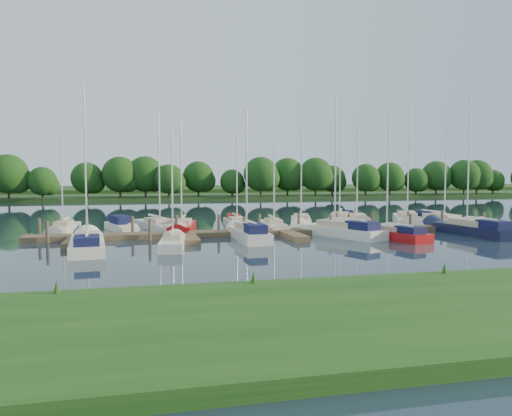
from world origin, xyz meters
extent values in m
plane|color=#1A2735|center=(0.00, 0.00, 0.00)|extent=(260.00, 260.00, 0.00)
cube|color=#1B4413|center=(0.00, -16.00, 0.25)|extent=(90.00, 10.00, 0.50)
cube|color=#4B382A|center=(0.00, 8.00, 0.20)|extent=(40.00, 2.00, 0.40)
cube|color=#4B382A|center=(-16.00, 5.00, 0.20)|extent=(1.20, 4.00, 0.40)
cube|color=#4B382A|center=(-8.00, 5.00, 0.20)|extent=(1.20, 4.00, 0.40)
cube|color=#4B382A|center=(0.00, 5.00, 0.20)|extent=(1.20, 4.00, 0.40)
cube|color=#4B382A|center=(8.00, 5.00, 0.20)|extent=(1.20, 4.00, 0.40)
cube|color=#4B382A|center=(16.00, 5.00, 0.20)|extent=(1.20, 4.00, 0.40)
cylinder|color=#473D33|center=(-19.00, 9.30, 0.60)|extent=(0.24, 0.24, 2.00)
cylinder|color=#473D33|center=(-15.55, 9.30, 0.60)|extent=(0.24, 0.24, 2.00)
cylinder|color=#473D33|center=(-12.09, 9.30, 0.60)|extent=(0.24, 0.24, 2.00)
cylinder|color=#473D33|center=(-8.64, 9.30, 0.60)|extent=(0.24, 0.24, 2.00)
cylinder|color=#473D33|center=(-5.18, 9.30, 0.60)|extent=(0.24, 0.24, 2.00)
cylinder|color=#473D33|center=(-1.73, 9.30, 0.60)|extent=(0.24, 0.24, 2.00)
cylinder|color=#473D33|center=(1.73, 9.30, 0.60)|extent=(0.24, 0.24, 2.00)
cylinder|color=#473D33|center=(5.18, 9.30, 0.60)|extent=(0.24, 0.24, 2.00)
cylinder|color=#473D33|center=(8.64, 9.30, 0.60)|extent=(0.24, 0.24, 2.00)
cylinder|color=#473D33|center=(12.09, 9.30, 0.60)|extent=(0.24, 0.24, 2.00)
cylinder|color=#473D33|center=(15.55, 9.30, 0.60)|extent=(0.24, 0.24, 2.00)
cylinder|color=#473D33|center=(19.00, 9.30, 0.60)|extent=(0.24, 0.24, 2.00)
cylinder|color=#473D33|center=(-18.00, 6.70, 0.60)|extent=(0.24, 0.24, 2.00)
cylinder|color=#473D33|center=(-10.80, 6.70, 0.60)|extent=(0.24, 0.24, 2.00)
cylinder|color=#473D33|center=(-3.60, 6.70, 0.60)|extent=(0.24, 0.24, 2.00)
cylinder|color=#473D33|center=(3.60, 6.70, 0.60)|extent=(0.24, 0.24, 2.00)
cylinder|color=#473D33|center=(10.80, 6.70, 0.60)|extent=(0.24, 0.24, 2.00)
cylinder|color=#473D33|center=(18.00, 6.70, 0.60)|extent=(0.24, 0.24, 2.00)
cube|color=#1E3C17|center=(0.00, 75.00, 0.30)|extent=(180.00, 30.00, 0.60)
cube|color=#2B4B20|center=(0.00, 100.00, 0.70)|extent=(220.00, 40.00, 1.40)
cylinder|color=#38281C|center=(-32.16, 62.72, 1.21)|extent=(0.36, 0.36, 2.41)
sphere|color=#143D10|center=(-32.16, 62.72, 4.15)|extent=(5.63, 5.63, 5.63)
sphere|color=#143D10|center=(-30.96, 62.92, 3.35)|extent=(4.02, 4.02, 4.02)
cylinder|color=#38281C|center=(-27.87, 61.67, 1.23)|extent=(0.36, 0.36, 2.47)
sphere|color=#143D10|center=(-27.87, 61.67, 4.25)|extent=(5.76, 5.76, 5.76)
sphere|color=#143D10|center=(-26.64, 61.87, 3.43)|extent=(4.11, 4.11, 4.11)
cylinder|color=#38281C|center=(-21.63, 62.48, 1.06)|extent=(0.36, 0.36, 2.11)
sphere|color=#143D10|center=(-21.63, 62.48, 3.64)|extent=(4.93, 4.93, 4.93)
sphere|color=#143D10|center=(-20.58, 62.68, 2.93)|extent=(3.52, 3.52, 3.52)
cylinder|color=#38281C|center=(-17.12, 63.86, 1.06)|extent=(0.36, 0.36, 2.12)
sphere|color=#143D10|center=(-17.12, 63.86, 3.65)|extent=(4.94, 4.94, 4.94)
sphere|color=#143D10|center=(-16.06, 64.06, 2.94)|extent=(3.53, 3.53, 3.53)
cylinder|color=#38281C|center=(-11.89, 60.61, 1.36)|extent=(0.36, 0.36, 2.71)
sphere|color=#143D10|center=(-11.89, 60.61, 4.67)|extent=(6.33, 6.33, 6.33)
sphere|color=#143D10|center=(-10.53, 60.81, 3.77)|extent=(4.52, 4.52, 4.52)
cylinder|color=#38281C|center=(-4.81, 61.96, 1.43)|extent=(0.36, 0.36, 2.86)
sphere|color=#143D10|center=(-4.81, 61.96, 4.93)|extent=(6.68, 6.68, 6.68)
sphere|color=#143D10|center=(-3.38, 62.16, 3.97)|extent=(4.77, 4.77, 4.77)
cylinder|color=#38281C|center=(0.23, 63.56, 1.26)|extent=(0.36, 0.36, 2.53)
sphere|color=#143D10|center=(0.23, 63.56, 4.35)|extent=(5.89, 5.89, 5.89)
sphere|color=#143D10|center=(1.49, 63.76, 3.51)|extent=(4.21, 4.21, 4.21)
cylinder|color=#38281C|center=(5.98, 63.75, 1.04)|extent=(0.36, 0.36, 2.07)
sphere|color=#143D10|center=(5.98, 63.75, 3.57)|extent=(4.83, 4.83, 4.83)
sphere|color=#143D10|center=(7.01, 63.95, 2.88)|extent=(3.45, 3.45, 3.45)
cylinder|color=#38281C|center=(10.05, 61.47, 1.09)|extent=(0.36, 0.36, 2.19)
sphere|color=#143D10|center=(10.05, 61.47, 3.76)|extent=(5.10, 5.10, 5.10)
sphere|color=#143D10|center=(11.14, 61.67, 3.04)|extent=(3.64, 3.64, 3.64)
cylinder|color=#38281C|center=(17.13, 62.44, 1.27)|extent=(0.36, 0.36, 2.53)
sphere|color=#143D10|center=(17.13, 62.44, 4.36)|extent=(5.91, 5.91, 5.91)
sphere|color=#143D10|center=(18.40, 62.64, 3.52)|extent=(4.22, 4.22, 4.22)
cylinder|color=#38281C|center=(21.85, 60.07, 1.23)|extent=(0.36, 0.36, 2.46)
sphere|color=#143D10|center=(21.85, 60.07, 4.24)|extent=(5.74, 5.74, 5.74)
sphere|color=#143D10|center=(23.08, 60.27, 3.42)|extent=(4.10, 4.10, 4.10)
cylinder|color=#38281C|center=(26.17, 63.71, 1.36)|extent=(0.36, 0.36, 2.72)
sphere|color=#143D10|center=(26.17, 63.71, 4.68)|extent=(6.34, 6.34, 6.34)
sphere|color=#143D10|center=(27.53, 63.91, 3.77)|extent=(4.53, 4.53, 4.53)
cylinder|color=#38281C|center=(33.09, 63.57, 1.32)|extent=(0.36, 0.36, 2.64)
sphere|color=#143D10|center=(33.09, 63.57, 4.55)|extent=(6.17, 6.17, 6.17)
sphere|color=#143D10|center=(34.41, 63.77, 3.67)|extent=(4.41, 4.41, 4.41)
cylinder|color=#38281C|center=(37.35, 63.64, 1.09)|extent=(0.36, 0.36, 2.17)
sphere|color=#143D10|center=(37.35, 63.64, 3.74)|extent=(5.07, 5.07, 5.07)
sphere|color=#143D10|center=(38.44, 63.84, 3.02)|extent=(3.62, 3.62, 3.62)
cylinder|color=#38281C|center=(43.71, 61.35, 1.24)|extent=(0.36, 0.36, 2.47)
sphere|color=#143D10|center=(43.71, 61.35, 4.26)|extent=(5.77, 5.77, 5.77)
sphere|color=#143D10|center=(44.95, 61.55, 3.43)|extent=(4.12, 4.12, 4.12)
cylinder|color=#38281C|center=(47.71, 61.81, 1.28)|extent=(0.36, 0.36, 2.56)
sphere|color=#143D10|center=(47.71, 61.81, 4.41)|extent=(5.97, 5.97, 5.97)
sphere|color=#143D10|center=(48.99, 62.01, 3.55)|extent=(4.27, 4.27, 4.27)
cylinder|color=#38281C|center=(53.50, 62.34, 1.41)|extent=(0.36, 0.36, 2.82)
sphere|color=#143D10|center=(53.50, 62.34, 4.86)|extent=(6.59, 6.59, 6.59)
sphere|color=#143D10|center=(54.92, 62.54, 3.92)|extent=(4.71, 4.71, 4.71)
cylinder|color=#38281C|center=(59.03, 60.59, 1.31)|extent=(0.36, 0.36, 2.62)
sphere|color=#143D10|center=(59.03, 60.59, 4.52)|extent=(6.12, 6.12, 6.12)
sphere|color=#143D10|center=(60.34, 60.79, 3.64)|extent=(4.37, 4.37, 4.37)
cylinder|color=#38281C|center=(64.60, 62.85, 1.38)|extent=(0.36, 0.36, 2.77)
sphere|color=#143D10|center=(64.60, 62.85, 4.76)|extent=(6.46, 6.46, 6.46)
sphere|color=#143D10|center=(65.99, 63.05, 3.84)|extent=(4.61, 4.61, 4.61)
cube|color=silver|center=(-17.79, 13.67, 0.15)|extent=(2.09, 5.57, 0.99)
cone|color=silver|center=(-18.08, 10.97, 0.15)|extent=(0.96, 1.97, 0.76)
cube|color=#B7A88D|center=(-17.82, 13.40, 0.76)|extent=(1.39, 2.55, 0.45)
cylinder|color=silver|center=(-17.85, 13.13, 4.30)|extent=(0.12, 0.12, 7.34)
cylinder|color=silver|center=(-17.73, 14.21, 1.12)|extent=(0.36, 2.44, 0.10)
cylinder|color=silver|center=(-17.73, 14.21, 1.12)|extent=(0.43, 2.18, 0.20)
cube|color=silver|center=(-13.22, 13.87, 0.15)|extent=(2.99, 4.94, 0.94)
cone|color=silver|center=(-12.46, 11.65, 0.15)|extent=(1.19, 1.58, 0.77)
cube|color=#12153F|center=(-13.22, 13.87, 0.89)|extent=(2.01, 2.85, 0.84)
cube|color=silver|center=(-10.02, 14.17, 0.15)|extent=(4.19, 7.67, 1.01)
cone|color=silver|center=(-8.92, 10.64, 0.15)|extent=(1.76, 2.78, 1.03)
cube|color=#B7A88D|center=(-9.91, 13.81, 0.78)|extent=(2.48, 3.64, 0.46)
cylinder|color=silver|center=(-9.80, 13.46, 5.63)|extent=(0.12, 0.12, 9.98)
cylinder|color=silver|center=(-10.24, 14.87, 1.15)|extent=(1.09, 3.20, 0.10)
cylinder|color=silver|center=(-10.24, 14.87, 1.15)|extent=(1.08, 2.88, 0.20)
cube|color=#A80F13|center=(-7.94, 11.89, 0.15)|extent=(3.05, 6.86, 1.07)
cone|color=#A80F13|center=(-8.56, 8.63, 0.15)|extent=(1.34, 2.45, 0.93)
cube|color=#B7A88D|center=(-8.00, 11.56, 0.83)|extent=(1.92, 3.19, 0.49)
cylinder|color=silver|center=(-8.06, 11.24, 5.16)|extent=(0.12, 0.12, 8.95)
cylinder|color=silver|center=(-7.82, 12.54, 1.22)|extent=(0.65, 2.95, 0.10)
cylinder|color=silver|center=(-7.82, 12.54, 1.22)|extent=(0.69, 2.64, 0.20)
cube|color=silver|center=(-2.72, 14.64, 0.15)|extent=(1.86, 5.96, 0.95)
cone|color=silver|center=(-2.82, 11.69, 0.15)|extent=(0.90, 2.09, 0.83)
cube|color=#B7A88D|center=(-2.73, 14.35, 0.74)|extent=(1.33, 2.70, 0.43)
cube|color=maroon|center=(-2.66, 16.30, 0.82)|extent=(1.22, 1.81, 0.48)
cylinder|color=silver|center=(-2.74, 14.05, 4.59)|extent=(0.12, 0.12, 7.98)
cylinder|color=silver|center=(-2.70, 15.23, 1.08)|extent=(0.19, 2.66, 0.10)
cylinder|color=silver|center=(-2.70, 15.23, 1.08)|extent=(0.28, 2.37, 0.20)
cube|color=silver|center=(0.06, 11.64, 0.15)|extent=(2.06, 5.95, 0.97)
cone|color=silver|center=(-0.15, 8.73, 0.15)|extent=(0.97, 2.10, 0.82)
cube|color=#B7A88D|center=(0.04, 11.35, 0.75)|extent=(1.42, 2.71, 0.44)
cylinder|color=silver|center=(0.02, 11.06, 4.56)|extent=(0.12, 0.12, 7.89)
cylinder|color=silver|center=(0.11, 12.23, 1.10)|extent=(0.29, 2.63, 0.10)
cylinder|color=silver|center=(0.11, 12.23, 1.10)|extent=(0.37, 2.35, 0.20)
cube|color=silver|center=(3.52, 14.12, 0.15)|extent=(3.71, 6.82, 1.11)
cone|color=silver|center=(2.54, 10.99, 0.15)|extent=(1.56, 2.47, 0.92)
cube|color=#B7A88D|center=(3.42, 13.81, 0.86)|extent=(2.20, 3.23, 0.51)
cylinder|color=silver|center=(3.33, 13.50, 5.14)|extent=(0.12, 0.12, 8.86)
cylinder|color=silver|center=(3.72, 14.75, 1.27)|extent=(0.98, 2.85, 0.10)
cylinder|color=silver|center=(3.72, 14.75, 1.27)|extent=(0.97, 2.57, 0.20)
cube|color=silver|center=(7.81, 14.82, 0.15)|extent=(5.05, 7.45, 1.14)
cone|color=silver|center=(6.20, 11.55, 0.15)|extent=(2.04, 2.74, 1.02)
cube|color=#B7A88D|center=(7.65, 14.50, 0.88)|extent=(2.82, 3.62, 0.52)
cylinder|color=silver|center=(7.49, 14.17, 5.65)|extent=(0.12, 0.12, 9.85)
cylinder|color=silver|center=(8.13, 15.48, 1.30)|extent=(1.54, 2.99, 0.10)
cylinder|color=silver|center=(8.13, 15.48, 1.30)|extent=(1.47, 2.71, 0.20)
cube|color=silver|center=(9.71, 15.27, 0.15)|extent=(4.13, 7.68, 0.98)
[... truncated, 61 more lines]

